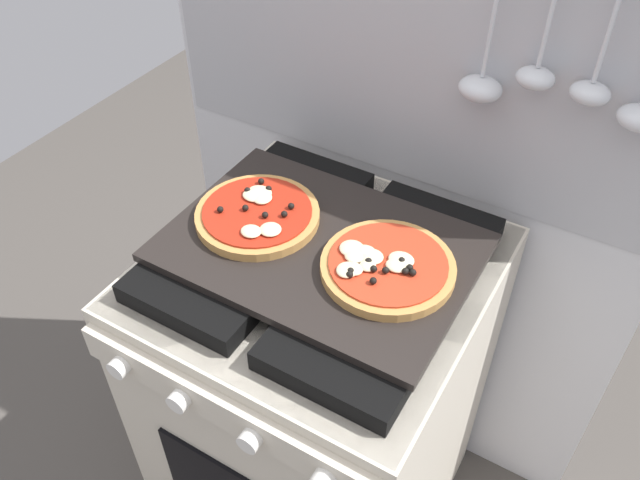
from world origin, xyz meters
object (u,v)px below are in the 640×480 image
(baking_tray, at_px, (320,247))
(pizza_right, at_px, (386,266))
(stove, at_px, (320,396))
(pizza_left, at_px, (258,214))

(baking_tray, height_order, pizza_right, pizza_right)
(stove, distance_m, pizza_right, 0.50)
(pizza_right, bearing_deg, stove, 179.90)
(baking_tray, xyz_separation_m, pizza_right, (0.13, -0.00, 0.02))
(pizza_left, distance_m, pizza_right, 0.26)
(pizza_left, height_order, pizza_right, same)
(baking_tray, distance_m, pizza_right, 0.13)
(baking_tray, height_order, pizza_left, pizza_left)
(stove, distance_m, baking_tray, 0.46)
(stove, relative_size, pizza_left, 3.91)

